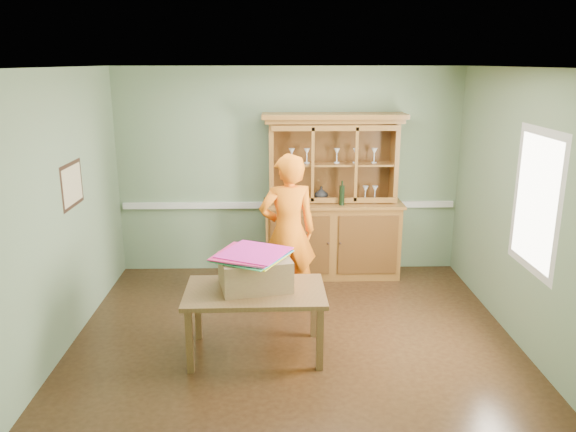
{
  "coord_description": "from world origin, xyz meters",
  "views": [
    {
      "loc": [
        -0.19,
        -5.29,
        2.75
      ],
      "look_at": [
        -0.05,
        0.4,
        1.18
      ],
      "focal_mm": 35.0,
      "sensor_mm": 36.0,
      "label": 1
    }
  ],
  "objects_px": {
    "china_hutch": "(332,220)",
    "person": "(288,232)",
    "dining_table": "(255,298)",
    "cardboard_box": "(255,272)"
  },
  "relations": [
    {
      "from": "cardboard_box",
      "to": "person",
      "type": "distance_m",
      "value": 1.07
    },
    {
      "from": "china_hutch",
      "to": "dining_table",
      "type": "distance_m",
      "value": 2.31
    },
    {
      "from": "dining_table",
      "to": "cardboard_box",
      "type": "xyz_separation_m",
      "value": [
        -0.0,
        0.08,
        0.23
      ]
    },
    {
      "from": "china_hutch",
      "to": "dining_table",
      "type": "relative_size",
      "value": 1.59
    },
    {
      "from": "china_hutch",
      "to": "person",
      "type": "bearing_deg",
      "value": -120.59
    },
    {
      "from": "china_hutch",
      "to": "person",
      "type": "relative_size",
      "value": 1.18
    },
    {
      "from": "person",
      "to": "dining_table",
      "type": "bearing_deg",
      "value": 60.53
    },
    {
      "from": "china_hutch",
      "to": "person",
      "type": "distance_m",
      "value": 1.19
    },
    {
      "from": "dining_table",
      "to": "person",
      "type": "distance_m",
      "value": 1.18
    },
    {
      "from": "china_hutch",
      "to": "cardboard_box",
      "type": "distance_m",
      "value": 2.23
    }
  ]
}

